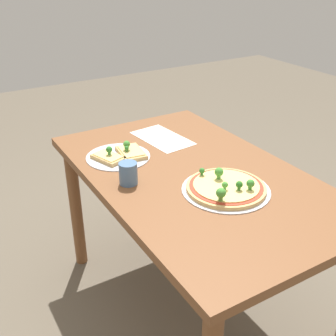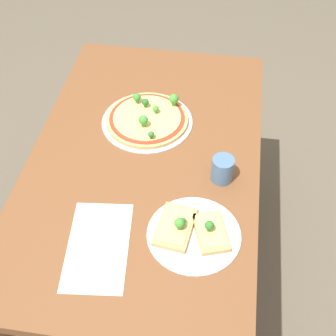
{
  "view_description": "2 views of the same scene",
  "coord_description": "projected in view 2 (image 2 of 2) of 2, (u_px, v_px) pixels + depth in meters",
  "views": [
    {
      "loc": [
        1.22,
        -0.85,
        1.5
      ],
      "look_at": [
        -0.06,
        -0.09,
        0.74
      ],
      "focal_mm": 45.0,
      "sensor_mm": 36.0,
      "label": 1
    },
    {
      "loc": [
        -1.07,
        -0.24,
        1.85
      ],
      "look_at": [
        -0.06,
        -0.09,
        0.74
      ],
      "focal_mm": 50.0,
      "sensor_mm": 36.0,
      "label": 2
    }
  ],
  "objects": [
    {
      "name": "pizza_tray_whole",
      "position": [
        148.0,
        119.0,
        1.68
      ],
      "size": [
        0.33,
        0.33,
        0.07
      ],
      "color": "silver",
      "rests_on": "dining_table"
    },
    {
      "name": "ground_plane",
      "position": [
        150.0,
        268.0,
        2.1
      ],
      "size": [
        8.0,
        8.0,
        0.0
      ],
      "primitive_type": "plane",
      "color": "brown"
    },
    {
      "name": "drinking_cup",
      "position": [
        222.0,
        169.0,
        1.47
      ],
      "size": [
        0.07,
        0.07,
        0.09
      ],
      "primitive_type": "cylinder",
      "color": "#4C7099",
      "rests_on": "dining_table"
    },
    {
      "name": "pizza_tray_slice",
      "position": [
        192.0,
        231.0,
        1.35
      ],
      "size": [
        0.28,
        0.28,
        0.07
      ],
      "color": "silver",
      "rests_on": "dining_table"
    },
    {
      "name": "paper_menu",
      "position": [
        98.0,
        246.0,
        1.33
      ],
      "size": [
        0.32,
        0.21,
        0.0
      ],
      "primitive_type": "cube",
      "rotation": [
        0.0,
        0.0,
        0.11
      ],
      "color": "white",
      "rests_on": "dining_table"
    },
    {
      "name": "dining_table",
      "position": [
        145.0,
        176.0,
        1.64
      ],
      "size": [
        1.28,
        0.77,
        0.72
      ],
      "color": "brown",
      "rests_on": "ground_plane"
    }
  ]
}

